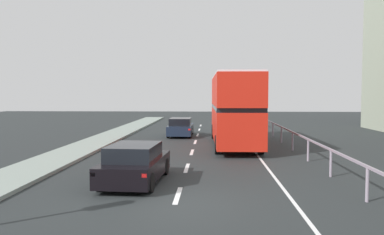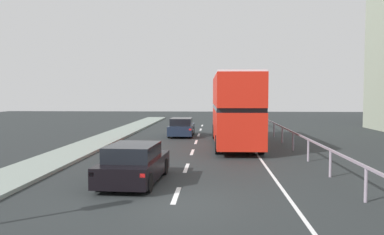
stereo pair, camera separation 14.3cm
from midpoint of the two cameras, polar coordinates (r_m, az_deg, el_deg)
name	(u,v)px [view 2 (the right image)]	position (r m, az deg, el deg)	size (l,w,h in m)	color
ground_plane	(174,203)	(11.82, -2.31, -12.40)	(74.26, 120.00, 0.10)	#25292A
lane_paint_markings	(233,157)	(20.06, 6.22, -5.68)	(3.60, 46.00, 0.01)	silver
bridge_side_railing	(300,139)	(20.94, 15.68, -3.00)	(0.10, 42.00, 1.08)	gray
double_decker_bus_red	(235,108)	(24.22, 6.40, 1.43)	(2.73, 10.32, 4.37)	red
hatchback_car_near	(134,164)	(14.27, -8.15, -6.70)	(2.06, 4.37, 1.40)	black
sedan_car_ahead	(182,127)	(29.50, -1.39, -1.45)	(1.79, 4.15, 1.38)	#182437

